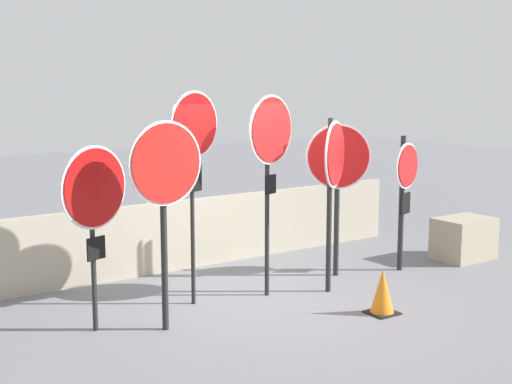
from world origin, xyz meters
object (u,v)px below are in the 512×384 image
Objects in this scene: stop_sign_1 at (165,180)px; stop_sign_4 at (334,167)px; storage_crate at (464,238)px; stop_sign_2 at (194,142)px; traffic_cone_0 at (382,291)px; stop_sign_3 at (270,145)px; stop_sign_0 at (94,197)px; stop_sign_6 at (405,182)px; stop_sign_5 at (338,168)px.

stop_sign_1 is 1.02× the size of stop_sign_4.
storage_crate is (5.36, 0.25, -1.38)m from stop_sign_1.
traffic_cone_0 is (1.65, -1.59, -1.77)m from stop_sign_2.
stop_sign_1 is 2.49m from stop_sign_4.
stop_sign_3 is at bearing 123.36° from stop_sign_4.
stop_sign_1 is at bearing -53.31° from stop_sign_0.
stop_sign_0 is 0.91× the size of stop_sign_4.
stop_sign_6 is at bearing -1.64° from stop_sign_1.
stop_sign_4 reaches higher than storage_crate.
traffic_cone_0 is at bearing -129.28° from stop_sign_4.
storage_crate is at bearing 21.98° from traffic_cone_0.
stop_sign_6 is at bearing -21.50° from stop_sign_0.
stop_sign_3 is at bearing 177.47° from storage_crate.
stop_sign_4 is at bearing 170.17° from stop_sign_6.
stop_sign_5 is (3.05, 0.63, -0.14)m from stop_sign_1.
storage_crate is at bearing -21.78° from stop_sign_0.
stop_sign_2 reaches higher than storage_crate.
stop_sign_5 is 1.10× the size of stop_sign_6.
stop_sign_0 reaches higher than storage_crate.
stop_sign_0 is at bearing 139.88° from stop_sign_4.
stop_sign_5 reaches higher than stop_sign_6.
stop_sign_0 is at bearing 161.73° from stop_sign_3.
stop_sign_3 is 0.90m from stop_sign_4.
stop_sign_0 is at bearing 160.63° from stop_sign_6.
stop_sign_2 reaches higher than stop_sign_1.
stop_sign_1 reaches higher than storage_crate.
storage_crate is (2.87, 0.16, -1.34)m from stop_sign_4.
stop_sign_3 reaches higher than storage_crate.
stop_sign_6 is (1.01, -0.32, -0.25)m from stop_sign_5.
stop_sign_5 is 2.15m from traffic_cone_0.
stop_sign_1 is 0.90× the size of stop_sign_3.
traffic_cone_0 is at bearing -158.02° from storage_crate.
stop_sign_6 is at bearing 37.00° from traffic_cone_0.
stop_sign_5 is 2.65m from storage_crate.
storage_crate reaches higher than traffic_cone_0.
stop_sign_4 is 2.57× the size of storage_crate.
traffic_cone_0 is at bearing -44.39° from stop_sign_0.
stop_sign_2 is at bearing 136.09° from traffic_cone_0.
stop_sign_4 is at bearing -4.05° from stop_sign_1.
stop_sign_1 is at bearing -177.33° from storage_crate.
stop_sign_0 is 0.78× the size of stop_sign_2.
stop_sign_3 is 4.69× the size of traffic_cone_0.
stop_sign_0 is 3.71m from stop_sign_5.
storage_crate is at bearing -3.35° from stop_sign_1.
stop_sign_5 is at bearing 10.43° from stop_sign_4.
stop_sign_1 is at bearing 166.39° from stop_sign_6.
stop_sign_6 reaches higher than storage_crate.
stop_sign_3 is at bearing -20.45° from stop_sign_0.
stop_sign_5 is at bearing -17.46° from stop_sign_2.
stop_sign_2 is 1.15× the size of stop_sign_4.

